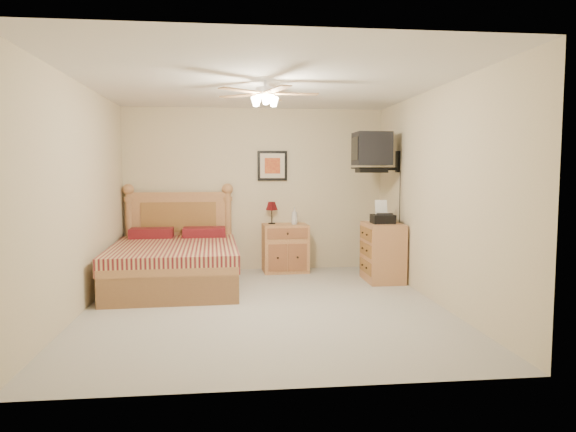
% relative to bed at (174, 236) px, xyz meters
% --- Properties ---
extents(floor, '(4.50, 4.50, 0.00)m').
position_rel_bed_xyz_m(floor, '(1.12, -1.12, -0.68)').
color(floor, '#A5A195').
rests_on(floor, ground).
extents(ceiling, '(4.00, 4.50, 0.04)m').
position_rel_bed_xyz_m(ceiling, '(1.12, -1.12, 1.82)').
color(ceiling, white).
rests_on(ceiling, ground).
extents(wall_back, '(4.00, 0.04, 2.50)m').
position_rel_bed_xyz_m(wall_back, '(1.12, 1.13, 0.57)').
color(wall_back, beige).
rests_on(wall_back, ground).
extents(wall_front, '(4.00, 0.04, 2.50)m').
position_rel_bed_xyz_m(wall_front, '(1.12, -3.37, 0.57)').
color(wall_front, beige).
rests_on(wall_front, ground).
extents(wall_left, '(0.04, 4.50, 2.50)m').
position_rel_bed_xyz_m(wall_left, '(-0.88, -1.12, 0.57)').
color(wall_left, beige).
rests_on(wall_left, ground).
extents(wall_right, '(0.04, 4.50, 2.50)m').
position_rel_bed_xyz_m(wall_right, '(3.12, -1.12, 0.57)').
color(wall_right, beige).
rests_on(wall_right, ground).
extents(bed, '(1.67, 2.15, 1.35)m').
position_rel_bed_xyz_m(bed, '(0.00, 0.00, 0.00)').
color(bed, '#A8724B').
rests_on(bed, ground).
extents(nightstand, '(0.69, 0.53, 0.73)m').
position_rel_bed_xyz_m(nightstand, '(1.57, 0.88, -0.31)').
color(nightstand, '#A56332').
rests_on(nightstand, ground).
extents(table_lamp, '(0.19, 0.19, 0.34)m').
position_rel_bed_xyz_m(table_lamp, '(1.37, 0.97, 0.22)').
color(table_lamp, '#590C10').
rests_on(table_lamp, nightstand).
extents(lotion_bottle, '(0.13, 0.13, 0.26)m').
position_rel_bed_xyz_m(lotion_bottle, '(1.71, 0.85, 0.18)').
color(lotion_bottle, silver).
rests_on(lotion_bottle, nightstand).
extents(framed_picture, '(0.46, 0.04, 0.46)m').
position_rel_bed_xyz_m(framed_picture, '(1.39, 1.11, 0.94)').
color(framed_picture, black).
rests_on(framed_picture, wall_back).
extents(dresser, '(0.48, 0.69, 0.82)m').
position_rel_bed_xyz_m(dresser, '(2.85, 0.05, -0.27)').
color(dresser, '#B37448').
rests_on(dresser, ground).
extents(fax_machine, '(0.31, 0.33, 0.32)m').
position_rel_bed_xyz_m(fax_machine, '(2.83, 0.01, 0.30)').
color(fax_machine, black).
rests_on(fax_machine, dresser).
extents(magazine_lower, '(0.25, 0.30, 0.02)m').
position_rel_bed_xyz_m(magazine_lower, '(2.82, 0.33, 0.15)').
color(magazine_lower, beige).
rests_on(magazine_lower, dresser).
extents(magazine_upper, '(0.27, 0.31, 0.02)m').
position_rel_bed_xyz_m(magazine_upper, '(2.84, 0.33, 0.17)').
color(magazine_upper, tan).
rests_on(magazine_upper, magazine_lower).
extents(wall_tv, '(0.56, 0.46, 0.58)m').
position_rel_bed_xyz_m(wall_tv, '(2.87, 0.22, 1.13)').
color(wall_tv, black).
rests_on(wall_tv, wall_right).
extents(ceiling_fan, '(1.14, 1.14, 0.28)m').
position_rel_bed_xyz_m(ceiling_fan, '(1.12, -1.32, 1.68)').
color(ceiling_fan, white).
rests_on(ceiling_fan, ceiling).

